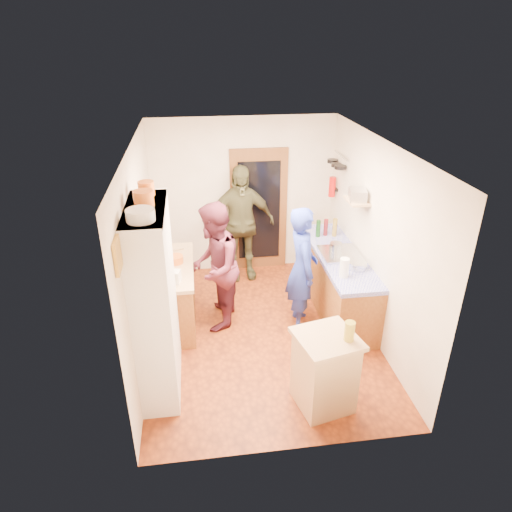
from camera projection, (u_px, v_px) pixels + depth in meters
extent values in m
cube|color=#903B11|center=(261.00, 333.00, 6.35)|extent=(3.00, 4.00, 0.02)
cube|color=silver|center=(262.00, 144.00, 5.19)|extent=(3.00, 4.00, 0.02)
cube|color=silver|center=(244.00, 196.00, 7.55)|extent=(3.00, 0.02, 2.60)
cube|color=silver|center=(296.00, 345.00, 3.99)|extent=(3.00, 0.02, 2.60)
cube|color=silver|center=(140.00, 255.00, 5.58)|extent=(0.02, 4.00, 2.60)
cube|color=silver|center=(376.00, 241.00, 5.96)|extent=(0.02, 4.00, 2.60)
cube|color=brown|center=(259.00, 211.00, 7.66)|extent=(0.95, 0.06, 2.10)
cube|color=black|center=(259.00, 211.00, 7.63)|extent=(0.70, 0.02, 1.70)
cube|color=white|center=(155.00, 302.00, 4.99)|extent=(0.40, 1.20, 2.20)
cube|color=white|center=(144.00, 209.00, 4.51)|extent=(0.40, 1.14, 0.04)
cylinder|color=white|center=(140.00, 215.00, 4.16)|extent=(0.27, 0.27, 0.11)
cylinder|color=orange|center=(144.00, 198.00, 4.50)|extent=(0.20, 0.20, 0.16)
cylinder|color=orange|center=(146.00, 188.00, 4.80)|extent=(0.17, 0.17, 0.15)
cube|color=#955C25|center=(172.00, 295.00, 6.41)|extent=(0.60, 1.40, 0.85)
cube|color=tan|center=(170.00, 267.00, 6.21)|extent=(0.64, 1.44, 0.05)
cube|color=white|center=(172.00, 276.00, 5.76)|extent=(0.24, 0.19, 0.16)
cylinder|color=white|center=(165.00, 265.00, 5.99)|extent=(0.21, 0.21, 0.20)
cylinder|color=orange|center=(175.00, 259.00, 6.26)|extent=(0.25, 0.25, 0.10)
cube|color=tan|center=(172.00, 248.00, 6.67)|extent=(0.35, 0.30, 0.02)
cube|color=#955C25|center=(336.00, 282.00, 6.75)|extent=(0.60, 2.20, 0.84)
cube|color=#1D1FAF|center=(339.00, 255.00, 6.55)|extent=(0.62, 2.22, 0.06)
cube|color=silver|center=(340.00, 254.00, 6.48)|extent=(0.55, 0.58, 0.04)
cylinder|color=silver|center=(336.00, 247.00, 6.50)|extent=(0.18, 0.18, 0.12)
cylinder|color=#143F14|center=(318.00, 229.00, 7.01)|extent=(0.08, 0.08, 0.27)
cylinder|color=#591419|center=(326.00, 227.00, 7.06)|extent=(0.08, 0.08, 0.27)
cylinder|color=olive|center=(335.00, 227.00, 7.03)|extent=(0.09, 0.09, 0.28)
cylinder|color=white|center=(344.00, 268.00, 5.86)|extent=(0.12, 0.12, 0.26)
cylinder|color=silver|center=(357.00, 265.00, 6.10)|extent=(0.30, 0.30, 0.10)
cube|color=tan|center=(324.00, 373.00, 4.95)|extent=(0.66, 0.66, 0.86)
cube|color=tan|center=(327.00, 339.00, 4.75)|extent=(0.74, 0.74, 0.05)
cube|color=white|center=(321.00, 336.00, 4.77)|extent=(0.40, 0.35, 0.02)
cylinder|color=#AD9E2D|center=(349.00, 331.00, 4.65)|extent=(0.13, 0.13, 0.22)
cylinder|color=silver|center=(341.00, 156.00, 6.97)|extent=(0.02, 0.65, 0.02)
cylinder|color=black|center=(340.00, 167.00, 6.87)|extent=(0.18, 0.18, 0.05)
cylinder|color=black|center=(336.00, 165.00, 7.05)|extent=(0.16, 0.16, 0.05)
cylinder|color=black|center=(333.00, 161.00, 7.23)|extent=(0.17, 0.17, 0.05)
cube|color=tan|center=(357.00, 201.00, 6.16)|extent=(0.26, 0.42, 0.03)
cube|color=silver|center=(358.00, 195.00, 6.12)|extent=(0.28, 0.34, 0.15)
cube|color=black|center=(336.00, 190.00, 7.39)|extent=(0.06, 0.10, 0.04)
cylinder|color=red|center=(332.00, 187.00, 7.36)|extent=(0.11, 0.11, 0.32)
cube|color=gold|center=(117.00, 255.00, 3.88)|extent=(0.03, 0.25, 0.30)
imported|color=#23349E|center=(305.00, 269.00, 6.16)|extent=(0.43, 0.64, 1.75)
imported|color=#4D1B29|center=(217.00, 266.00, 6.19)|extent=(0.84, 0.99, 1.80)
imported|color=#424127|center=(241.00, 223.00, 7.38)|extent=(1.17, 0.56, 1.93)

